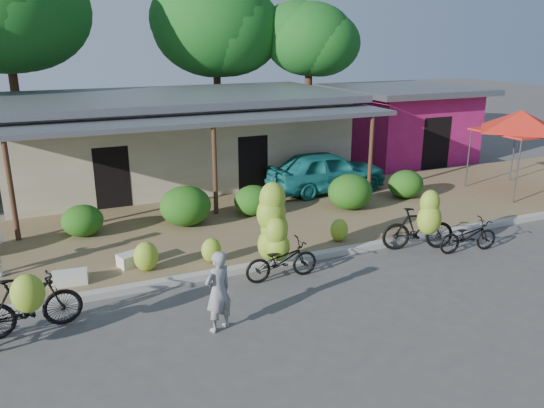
{
  "coord_description": "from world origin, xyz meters",
  "views": [
    {
      "loc": [
        -4.67,
        -8.92,
        5.35
      ],
      "look_at": [
        0.61,
        3.17,
        1.2
      ],
      "focal_mm": 35.0,
      "sensor_mm": 36.0,
      "label": 1
    }
  ],
  "objects_px": {
    "red_canopy": "(521,121)",
    "vendor": "(218,291)",
    "sack_near": "(136,258)",
    "teal_van": "(327,171)",
    "tree_near_right": "(305,37)",
    "tree_center_right": "(211,24)",
    "bike_left": "(28,303)",
    "bike_right": "(421,225)",
    "bike_far_right": "(468,236)",
    "bike_center": "(276,239)",
    "sack_far": "(70,278)"
  },
  "relations": [
    {
      "from": "bike_far_right",
      "to": "vendor",
      "type": "distance_m",
      "value": 7.24
    },
    {
      "from": "tree_near_right",
      "to": "bike_left",
      "type": "distance_m",
      "value": 19.17
    },
    {
      "from": "vendor",
      "to": "bike_right",
      "type": "bearing_deg",
      "value": 173.43
    },
    {
      "from": "bike_right",
      "to": "sack_near",
      "type": "xyz_separation_m",
      "value": [
        -6.97,
        1.88,
        -0.47
      ]
    },
    {
      "from": "sack_near",
      "to": "sack_far",
      "type": "relative_size",
      "value": 1.13
    },
    {
      "from": "bike_far_right",
      "to": "teal_van",
      "type": "xyz_separation_m",
      "value": [
        -0.75,
        6.18,
        0.41
      ]
    },
    {
      "from": "red_canopy",
      "to": "teal_van",
      "type": "relative_size",
      "value": 0.82
    },
    {
      "from": "bike_center",
      "to": "teal_van",
      "type": "height_order",
      "value": "bike_center"
    },
    {
      "from": "bike_left",
      "to": "vendor",
      "type": "xyz_separation_m",
      "value": [
        3.29,
        -1.25,
        0.15
      ]
    },
    {
      "from": "red_canopy",
      "to": "tree_center_right",
      "type": "bearing_deg",
      "value": 120.35
    },
    {
      "from": "sack_far",
      "to": "vendor",
      "type": "xyz_separation_m",
      "value": [
        2.49,
        -2.99,
        0.55
      ]
    },
    {
      "from": "sack_far",
      "to": "teal_van",
      "type": "relative_size",
      "value": 0.18
    },
    {
      "from": "sack_near",
      "to": "bike_center",
      "type": "bearing_deg",
      "value": -29.02
    },
    {
      "from": "vendor",
      "to": "teal_van",
      "type": "height_order",
      "value": "vendor"
    },
    {
      "from": "sack_near",
      "to": "teal_van",
      "type": "xyz_separation_m",
      "value": [
        7.36,
        3.78,
        0.58
      ]
    },
    {
      "from": "teal_van",
      "to": "tree_center_right",
      "type": "bearing_deg",
      "value": 4.72
    },
    {
      "from": "tree_center_right",
      "to": "tree_near_right",
      "type": "relative_size",
      "value": 1.18
    },
    {
      "from": "bike_center",
      "to": "sack_near",
      "type": "relative_size",
      "value": 2.57
    },
    {
      "from": "bike_right",
      "to": "vendor",
      "type": "xyz_separation_m",
      "value": [
        -6.01,
        -1.62,
        0.07
      ]
    },
    {
      "from": "tree_center_right",
      "to": "sack_near",
      "type": "height_order",
      "value": "tree_center_right"
    },
    {
      "from": "sack_far",
      "to": "bike_center",
      "type": "bearing_deg",
      "value": -14.13
    },
    {
      "from": "bike_center",
      "to": "sack_far",
      "type": "distance_m",
      "value": 4.7
    },
    {
      "from": "bike_far_right",
      "to": "sack_far",
      "type": "relative_size",
      "value": 2.29
    },
    {
      "from": "tree_center_right",
      "to": "vendor",
      "type": "height_order",
      "value": "tree_center_right"
    },
    {
      "from": "bike_right",
      "to": "teal_van",
      "type": "xyz_separation_m",
      "value": [
        0.39,
        5.67,
        0.11
      ]
    },
    {
      "from": "bike_center",
      "to": "vendor",
      "type": "distance_m",
      "value": 2.74
    },
    {
      "from": "tree_center_right",
      "to": "bike_right",
      "type": "height_order",
      "value": "tree_center_right"
    },
    {
      "from": "bike_right",
      "to": "teal_van",
      "type": "distance_m",
      "value": 5.68
    },
    {
      "from": "bike_left",
      "to": "sack_far",
      "type": "distance_m",
      "value": 1.95
    },
    {
      "from": "bike_far_right",
      "to": "vendor",
      "type": "height_order",
      "value": "vendor"
    },
    {
      "from": "tree_near_right",
      "to": "vendor",
      "type": "bearing_deg",
      "value": -122.0
    },
    {
      "from": "tree_center_right",
      "to": "bike_left",
      "type": "distance_m",
      "value": 18.64
    },
    {
      "from": "bike_far_right",
      "to": "sack_near",
      "type": "relative_size",
      "value": 2.02
    },
    {
      "from": "bike_right",
      "to": "sack_far",
      "type": "distance_m",
      "value": 8.62
    },
    {
      "from": "tree_near_right",
      "to": "teal_van",
      "type": "bearing_deg",
      "value": -110.94
    },
    {
      "from": "red_canopy",
      "to": "vendor",
      "type": "xyz_separation_m",
      "value": [
        -12.49,
        -4.65,
        -1.8
      ]
    },
    {
      "from": "tree_center_right",
      "to": "bike_left",
      "type": "height_order",
      "value": "tree_center_right"
    },
    {
      "from": "bike_left",
      "to": "bike_right",
      "type": "xyz_separation_m",
      "value": [
        9.3,
        0.37,
        0.09
      ]
    },
    {
      "from": "sack_far",
      "to": "sack_near",
      "type": "bearing_deg",
      "value": 18.64
    },
    {
      "from": "tree_center_right",
      "to": "sack_far",
      "type": "xyz_separation_m",
      "value": [
        -7.8,
        -13.91,
        -5.73
      ]
    },
    {
      "from": "bike_far_right",
      "to": "bike_center",
      "type": "bearing_deg",
      "value": 88.67
    },
    {
      "from": "bike_left",
      "to": "bike_center",
      "type": "distance_m",
      "value": 5.35
    },
    {
      "from": "bike_right",
      "to": "sack_far",
      "type": "relative_size",
      "value": 2.65
    },
    {
      "from": "bike_far_right",
      "to": "sack_near",
      "type": "bearing_deg",
      "value": 80.45
    },
    {
      "from": "vendor",
      "to": "bike_center",
      "type": "bearing_deg",
      "value": -159.22
    },
    {
      "from": "tree_center_right",
      "to": "bike_right",
      "type": "distance_m",
      "value": 16.17
    },
    {
      "from": "red_canopy",
      "to": "bike_center",
      "type": "distance_m",
      "value": 10.96
    },
    {
      "from": "bike_center",
      "to": "bike_right",
      "type": "bearing_deg",
      "value": -91.98
    },
    {
      "from": "tree_center_right",
      "to": "red_canopy",
      "type": "bearing_deg",
      "value": -59.65
    },
    {
      "from": "tree_center_right",
      "to": "vendor",
      "type": "bearing_deg",
      "value": -107.44
    }
  ]
}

